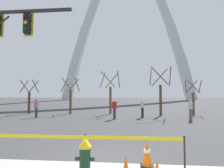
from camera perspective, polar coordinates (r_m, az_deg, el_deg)
name	(u,v)px	position (r m, az deg, el deg)	size (l,w,h in m)	color
ground_plane	(96,168)	(5.47, -4.82, -23.88)	(240.00, 240.00, 0.00)	#3D3D3F
fire_hydrant	(85,157)	(4.81, -8.13, -20.88)	(0.46, 0.48, 0.99)	black
caution_tape_barrier	(82,149)	(4.63, -9.15, -18.71)	(4.63, 0.09, 1.03)	#232326
traffic_cone_by_hydrant	(147,153)	(5.50, 10.49, -19.78)	(0.36, 0.36, 0.73)	black
monument_arch	(127,38)	(71.67, 4.56, 13.54)	(48.01, 3.07, 52.40)	silver
tree_far_left	(29,99)	(21.09, -23.68, -4.07)	(1.60, 1.61, 3.44)	#473323
tree_left_mid	(71,98)	(19.93, -12.39, -4.05)	(1.69, 1.70, 3.65)	brown
tree_center_left	(110,95)	(19.27, -0.50, -3.34)	(1.97, 1.98, 4.27)	brown
tree_center_right	(160,94)	(18.18, 14.39, -2.93)	(2.06, 2.08, 4.49)	brown
tree_right_mid	(193,99)	(20.55, 23.26, -4.17)	(1.58, 1.59, 3.39)	brown
pedestrian_walking_left	(191,109)	(15.54, 22.59, -7.10)	(0.37, 0.39, 1.59)	brown
pedestrian_standing_center	(142,108)	(16.30, 9.15, -7.12)	(0.27, 0.38, 1.59)	#232847
pedestrian_walking_right	(114,109)	(15.06, 0.73, -7.48)	(0.39, 0.34, 1.59)	#38383D
pedestrian_near_trees	(36,108)	(17.34, -21.82, -6.69)	(0.24, 0.36, 1.59)	#38383D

